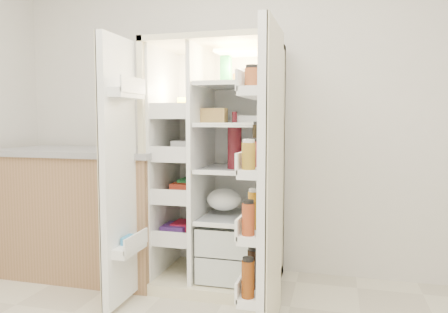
# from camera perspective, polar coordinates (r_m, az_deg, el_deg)

# --- Properties ---
(wall_back) EXTENTS (4.00, 0.02, 2.70)m
(wall_back) POSITION_cam_1_polar(r_m,az_deg,el_deg) (3.47, 3.00, 6.86)
(wall_back) COLOR silver
(wall_back) RESTS_ON floor
(refrigerator) EXTENTS (0.92, 0.70, 1.80)m
(refrigerator) POSITION_cam_1_polar(r_m,az_deg,el_deg) (3.20, -0.47, -3.88)
(refrigerator) COLOR beige
(refrigerator) RESTS_ON floor
(freezer_door) EXTENTS (0.15, 0.40, 1.72)m
(freezer_door) POSITION_cam_1_polar(r_m,az_deg,el_deg) (2.82, -13.95, -2.16)
(freezer_door) COLOR white
(freezer_door) RESTS_ON floor
(fridge_door) EXTENTS (0.17, 0.58, 1.72)m
(fridge_door) POSITION_cam_1_polar(r_m,az_deg,el_deg) (2.41, 5.83, -3.73)
(fridge_door) COLOR white
(fridge_door) RESTS_ON floor
(kitchen_counter) EXTENTS (1.38, 0.74, 1.00)m
(kitchen_counter) POSITION_cam_1_polar(r_m,az_deg,el_deg) (3.63, -17.77, -6.90)
(kitchen_counter) COLOR #99704C
(kitchen_counter) RESTS_ON floor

